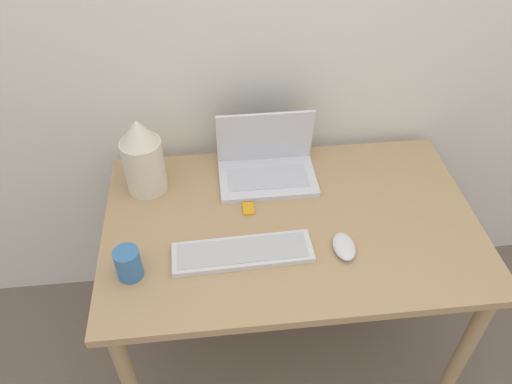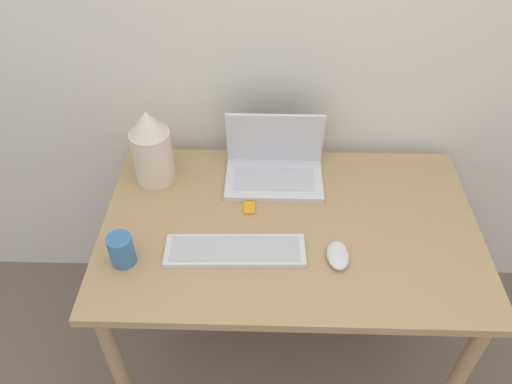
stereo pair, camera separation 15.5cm
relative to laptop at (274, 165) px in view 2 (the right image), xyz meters
name	(u,v)px [view 2 (the right image)]	position (x,y,z in m)	size (l,w,h in m)	color
wall_back	(294,10)	(0.05, 0.21, 0.46)	(6.00, 0.05, 2.50)	silver
desk	(289,243)	(0.05, -0.23, -0.14)	(1.20, 0.75, 0.74)	tan
laptop	(274,165)	(0.00, 0.00, 0.00)	(0.33, 0.22, 0.23)	silver
keyboard	(235,251)	(-0.12, -0.36, -0.04)	(0.42, 0.13, 0.02)	silver
mouse	(338,255)	(0.19, -0.37, -0.04)	(0.07, 0.11, 0.03)	silver
vase	(151,147)	(-0.41, -0.02, 0.08)	(0.13, 0.13, 0.28)	beige
mp3_player	(249,208)	(-0.08, -0.17, -0.05)	(0.04, 0.06, 0.01)	orange
mug	(121,250)	(-0.44, -0.40, 0.00)	(0.07, 0.07, 0.10)	teal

